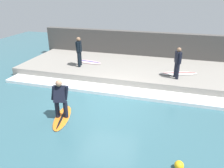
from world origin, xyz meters
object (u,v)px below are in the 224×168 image
surfboard_riding (62,117)px  surfer_riding (60,97)px  surfer_waiting_near (178,61)px  surfboard_waiting_near (178,73)px  marker_buoy (179,165)px  surfboard_waiting_far (89,62)px  surfer_waiting_far (79,50)px

surfboard_riding → surfer_riding: (-0.00, 0.00, 0.85)m
surfer_riding → surfer_waiting_near: surfer_waiting_near is taller
surfer_riding → surfboard_waiting_near: size_ratio=0.73×
marker_buoy → surfboard_waiting_far: bearing=37.9°
surfboard_waiting_near → surfer_waiting_far: size_ratio=1.25×
surfboard_riding → surfer_riding: bearing=180.0°
surfboard_waiting_far → surfer_waiting_near: bearing=-102.9°
surfer_riding → marker_buoy: 4.53m
surfer_waiting_far → marker_buoy: bearing=-137.5°
surfer_riding → marker_buoy: size_ratio=5.89×
surfboard_waiting_near → surfboard_waiting_far: (0.54, 5.17, 0.00)m
marker_buoy → surfer_waiting_near: bearing=2.4°
surfer_waiting_far → surfboard_waiting_far: (0.78, -0.22, -0.89)m
surfboard_riding → surfboard_waiting_far: (5.37, 1.05, 0.45)m
surfboard_riding → marker_buoy: marker_buoy is taller
surfboard_riding → marker_buoy: bearing=-108.6°
surfer_waiting_near → marker_buoy: bearing=-177.6°
surfboard_waiting_near → surfer_waiting_far: (-0.24, 5.39, 0.89)m
surfer_waiting_far → surfer_waiting_near: bearing=-94.1°
surfboard_waiting_near → marker_buoy: bearing=-178.9°
surfboard_waiting_near → surfer_waiting_far: bearing=92.5°
surfer_waiting_near → surfboard_waiting_near: (0.62, -0.12, -0.83)m
surfer_waiting_near → surfer_riding: bearing=136.5°
surfer_waiting_near → surfboard_waiting_near: bearing=-11.0°
marker_buoy → surfer_riding: bearing=71.4°
surfer_waiting_near → surfer_waiting_far: surfer_waiting_far is taller
surfboard_riding → marker_buoy: (-1.42, -4.23, 0.10)m
surfer_waiting_near → surfboard_waiting_far: surfer_waiting_near is taller
surfboard_waiting_far → marker_buoy: size_ratio=6.66×
surfer_riding → surfer_waiting_near: 5.82m
surfer_riding → surfboard_waiting_far: (5.37, 1.05, -0.40)m
surfboard_waiting_near → surfer_riding: bearing=139.5°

